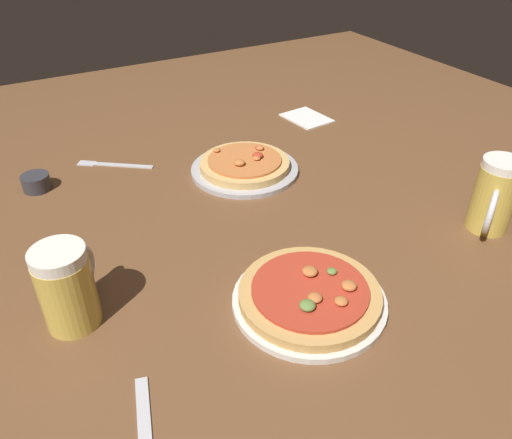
{
  "coord_description": "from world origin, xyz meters",
  "views": [
    {
      "loc": [
        -0.42,
        -0.75,
        0.61
      ],
      "look_at": [
        0.0,
        0.0,
        0.02
      ],
      "focal_mm": 35.09,
      "sensor_mm": 36.0,
      "label": 1
    }
  ],
  "objects_px": {
    "pizza_plate_near": "(310,296)",
    "beer_mug_amber": "(495,196)",
    "napkin_folded": "(307,117)",
    "pizza_plate_far": "(245,166)",
    "beer_mug_dark": "(68,287)",
    "ramekin_sauce": "(36,182)",
    "fork_left": "(113,164)"
  },
  "relations": [
    {
      "from": "ramekin_sauce",
      "to": "fork_left",
      "type": "height_order",
      "value": "ramekin_sauce"
    },
    {
      "from": "pizza_plate_near",
      "to": "beer_mug_amber",
      "type": "xyz_separation_m",
      "value": [
        0.45,
        0.01,
        0.06
      ]
    },
    {
      "from": "beer_mug_dark",
      "to": "napkin_folded",
      "type": "bearing_deg",
      "value": 32.18
    },
    {
      "from": "pizza_plate_far",
      "to": "fork_left",
      "type": "distance_m",
      "value": 0.34
    },
    {
      "from": "napkin_folded",
      "to": "fork_left",
      "type": "distance_m",
      "value": 0.6
    },
    {
      "from": "napkin_folded",
      "to": "beer_mug_dark",
      "type": "bearing_deg",
      "value": -147.82
    },
    {
      "from": "pizza_plate_near",
      "to": "ramekin_sauce",
      "type": "distance_m",
      "value": 0.72
    },
    {
      "from": "ramekin_sauce",
      "to": "beer_mug_amber",
      "type": "bearing_deg",
      "value": -38.43
    },
    {
      "from": "pizza_plate_far",
      "to": "beer_mug_dark",
      "type": "relative_size",
      "value": 1.81
    },
    {
      "from": "pizza_plate_near",
      "to": "beer_mug_amber",
      "type": "relative_size",
      "value": 1.7
    },
    {
      "from": "pizza_plate_far",
      "to": "pizza_plate_near",
      "type": "bearing_deg",
      "value": -105.14
    },
    {
      "from": "beer_mug_dark",
      "to": "ramekin_sauce",
      "type": "height_order",
      "value": "beer_mug_dark"
    },
    {
      "from": "pizza_plate_far",
      "to": "fork_left",
      "type": "bearing_deg",
      "value": 144.87
    },
    {
      "from": "pizza_plate_near",
      "to": "beer_mug_dark",
      "type": "height_order",
      "value": "beer_mug_dark"
    },
    {
      "from": "pizza_plate_far",
      "to": "ramekin_sauce",
      "type": "height_order",
      "value": "pizza_plate_far"
    },
    {
      "from": "pizza_plate_far",
      "to": "napkin_folded",
      "type": "relative_size",
      "value": 1.92
    },
    {
      "from": "beer_mug_dark",
      "to": "napkin_folded",
      "type": "height_order",
      "value": "beer_mug_dark"
    },
    {
      "from": "beer_mug_dark",
      "to": "pizza_plate_far",
      "type": "bearing_deg",
      "value": 32.41
    },
    {
      "from": "beer_mug_amber",
      "to": "pizza_plate_near",
      "type": "bearing_deg",
      "value": -179.23
    },
    {
      "from": "beer_mug_amber",
      "to": "fork_left",
      "type": "height_order",
      "value": "beer_mug_amber"
    },
    {
      "from": "beer_mug_dark",
      "to": "beer_mug_amber",
      "type": "height_order",
      "value": "beer_mug_amber"
    },
    {
      "from": "napkin_folded",
      "to": "pizza_plate_far",
      "type": "bearing_deg",
      "value": -148.16
    },
    {
      "from": "beer_mug_dark",
      "to": "beer_mug_amber",
      "type": "xyz_separation_m",
      "value": [
        0.81,
        -0.15,
        0.0
      ]
    },
    {
      "from": "fork_left",
      "to": "napkin_folded",
      "type": "bearing_deg",
      "value": 0.54
    },
    {
      "from": "pizza_plate_far",
      "to": "ramekin_sauce",
      "type": "xyz_separation_m",
      "value": [
        -0.47,
        0.17,
        0.0
      ]
    },
    {
      "from": "pizza_plate_near",
      "to": "napkin_folded",
      "type": "height_order",
      "value": "pizza_plate_near"
    },
    {
      "from": "pizza_plate_far",
      "to": "beer_mug_dark",
      "type": "height_order",
      "value": "beer_mug_dark"
    },
    {
      "from": "pizza_plate_far",
      "to": "beer_mug_amber",
      "type": "xyz_separation_m",
      "value": [
        0.32,
        -0.46,
        0.06
      ]
    },
    {
      "from": "pizza_plate_near",
      "to": "napkin_folded",
      "type": "relative_size",
      "value": 1.91
    },
    {
      "from": "beer_mug_dark",
      "to": "beer_mug_amber",
      "type": "distance_m",
      "value": 0.82
    },
    {
      "from": "ramekin_sauce",
      "to": "fork_left",
      "type": "distance_m",
      "value": 0.19
    },
    {
      "from": "pizza_plate_near",
      "to": "napkin_folded",
      "type": "distance_m",
      "value": 0.81
    }
  ]
}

